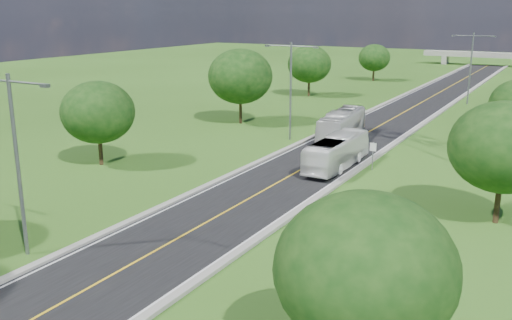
{
  "coord_description": "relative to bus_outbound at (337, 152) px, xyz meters",
  "views": [
    {
      "loc": [
        19.5,
        -7.22,
        13.19
      ],
      "look_at": [
        0.59,
        26.18,
        3.0
      ],
      "focal_mm": 40.0,
      "sensor_mm": 36.0,
      "label": 1
    }
  ],
  "objects": [
    {
      "name": "streetlight_mid_left",
      "position": [
        -8.35,
        7.92,
        4.5
      ],
      "size": [
        5.9,
        0.25,
        10.0
      ],
      "color": "slate",
      "rests_on": "ground"
    },
    {
      "name": "tree_rb",
      "position": [
        13.65,
        -7.08,
        3.51
      ],
      "size": [
        6.72,
        6.72,
        7.82
      ],
      "color": "black",
      "rests_on": "ground"
    },
    {
      "name": "curb_right",
      "position": [
        1.9,
        28.92,
        -1.33
      ],
      "size": [
        0.5,
        150.0,
        0.22
      ],
      "primitive_type": "cube",
      "color": "gray",
      "rests_on": "ground"
    },
    {
      "name": "bus_outbound",
      "position": [
        0.0,
        0.0,
        0.0
      ],
      "size": [
        2.36,
        9.92,
        2.76
      ],
      "primitive_type": "imported",
      "rotation": [
        0.0,
        0.0,
        3.15
      ],
      "color": "white",
      "rests_on": "road"
    },
    {
      "name": "tree_ld",
      "position": [
        -19.35,
        36.92,
        3.51
      ],
      "size": [
        6.72,
        6.72,
        7.82
      ],
      "color": "black",
      "rests_on": "ground"
    },
    {
      "name": "streetlight_near_left",
      "position": [
        -8.35,
        -25.08,
        4.5
      ],
      "size": [
        5.9,
        0.25,
        10.0
      ],
      "color": "slate",
      "rests_on": "ground"
    },
    {
      "name": "curb_left",
      "position": [
        -6.6,
        28.92,
        -1.33
      ],
      "size": [
        0.5,
        150.0,
        0.22
      ],
      "primitive_type": "cube",
      "color": "gray",
      "rests_on": "ground"
    },
    {
      "name": "tree_lb",
      "position": [
        -18.35,
        -9.08,
        3.2
      ],
      "size": [
        6.3,
        6.3,
        7.33
      ],
      "color": "black",
      "rests_on": "ground"
    },
    {
      "name": "speed_limit_sign",
      "position": [
        2.85,
        0.9,
        0.16
      ],
      "size": [
        0.55,
        0.09,
        2.4
      ],
      "color": "slate",
      "rests_on": "ground"
    },
    {
      "name": "bus_inbound",
      "position": [
        -3.77,
        10.81,
        0.09
      ],
      "size": [
        3.56,
        10.79,
        2.95
      ],
      "primitive_type": "imported",
      "rotation": [
        0.0,
        0.0,
        0.1
      ],
      "color": "silver",
      "rests_on": "road"
    },
    {
      "name": "tree_le",
      "position": [
        -16.85,
        60.92,
        2.89
      ],
      "size": [
        5.88,
        5.88,
        6.84
      ],
      "color": "black",
      "rests_on": "ground"
    },
    {
      "name": "streetlight_far_right",
      "position": [
        3.65,
        40.92,
        4.5
      ],
      "size": [
        5.9,
        0.25,
        10.0
      ],
      "color": "slate",
      "rests_on": "ground"
    },
    {
      "name": "tree_lc",
      "position": [
        -17.35,
        12.92,
        4.13
      ],
      "size": [
        7.56,
        7.56,
        8.79
      ],
      "color": "black",
      "rests_on": "ground"
    },
    {
      "name": "road",
      "position": [
        -2.35,
        28.92,
        -1.41
      ],
      "size": [
        8.0,
        150.0,
        0.06
      ],
      "primitive_type": "cube",
      "color": "black",
      "rests_on": "ground"
    },
    {
      "name": "ground",
      "position": [
        -2.35,
        22.92,
        -1.44
      ],
      "size": [
        260.0,
        260.0,
        0.0
      ],
      "primitive_type": "plane",
      "color": "#2C5116",
      "rests_on": "ground"
    },
    {
      "name": "overpass",
      "position": [
        -2.35,
        102.92,
        0.97
      ],
      "size": [
        30.0,
        3.0,
        3.2
      ],
      "color": "gray",
      "rests_on": "ground"
    },
    {
      "name": "tree_ra",
      "position": [
        11.65,
        -27.08,
        3.2
      ],
      "size": [
        6.3,
        6.3,
        7.33
      ],
      "color": "black",
      "rests_on": "ground"
    }
  ]
}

